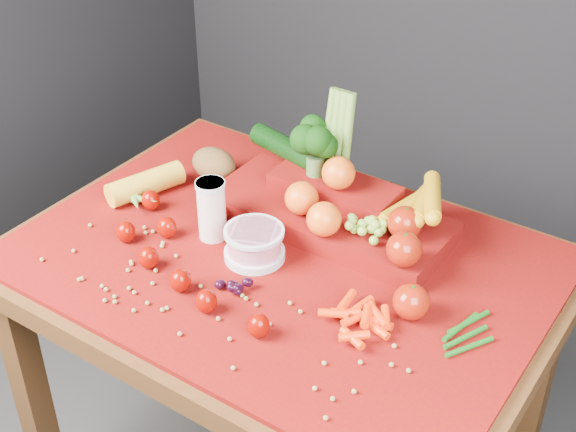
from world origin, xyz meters
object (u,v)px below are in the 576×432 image
Objects in this scene: yogurt_bowl at (254,243)px; produce_mound at (340,203)px; table at (283,297)px; milk_glass at (212,208)px.

produce_mound is at bearing 66.69° from yogurt_bowl.
table is 0.24m from milk_glass.
milk_glass is (-0.16, -0.02, 0.18)m from table.
produce_mound reaches higher than yogurt_bowl.
milk_glass is at bearing -171.53° from table.
yogurt_bowl reaches higher than table.
yogurt_bowl is at bearing -113.31° from produce_mound.
table is 1.85× the size of produce_mound.
produce_mound reaches higher than milk_glass.
milk_glass reaches higher than yogurt_bowl.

